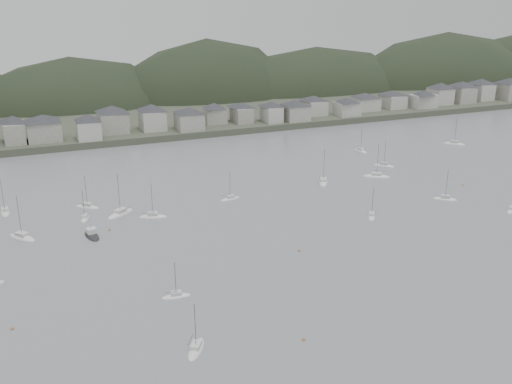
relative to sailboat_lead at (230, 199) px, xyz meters
name	(u,v)px	position (x,y,z in m)	size (l,w,h in m)	color
ground	(414,343)	(3.57, -87.63, -0.18)	(900.00, 900.00, 0.00)	slate
far_shore_land	(122,96)	(3.57, 207.37, 1.32)	(900.00, 250.00, 3.00)	#383D2D
forested_ridge	(139,123)	(8.40, 181.77, -11.47)	(851.55, 103.94, 102.57)	black
waterfront_town	(264,109)	(54.15, 95.72, 8.48)	(451.48, 28.46, 12.92)	gray
sailboat_lead	(230,199)	(0.00, 0.00, 0.00)	(7.28, 3.48, 9.58)	silver
moored_fleet	(261,223)	(0.95, -22.22, -0.01)	(229.25, 148.65, 13.75)	silver
motor_launch_far	(92,235)	(-44.72, -12.99, 0.10)	(4.41, 8.90, 4.02)	black
mooring_buoys	(265,231)	(-0.39, -28.15, -0.03)	(150.44, 123.10, 0.70)	#B1683B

